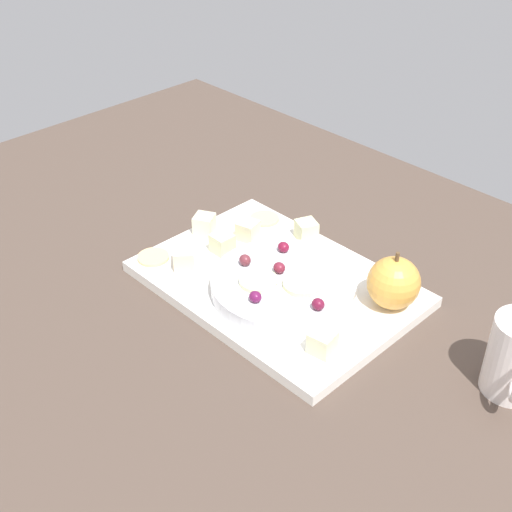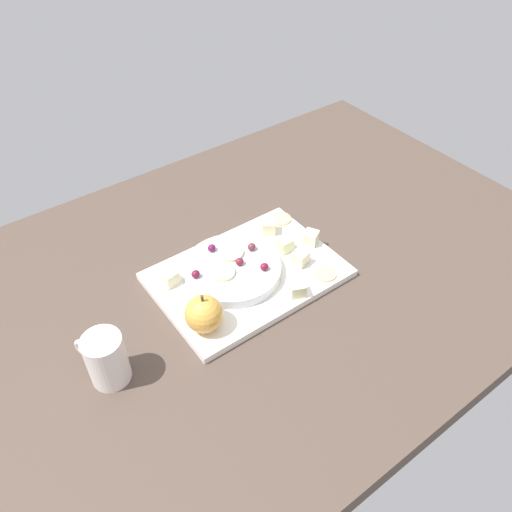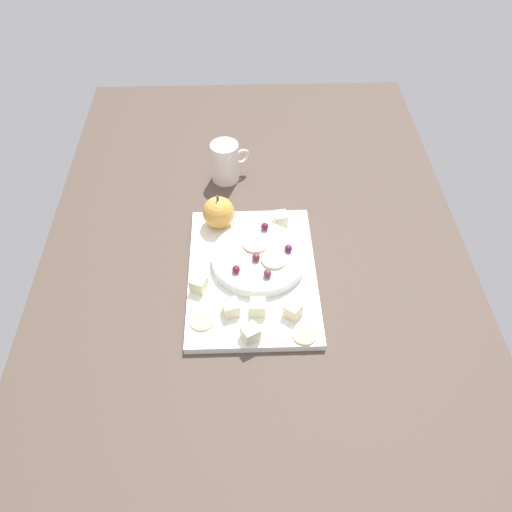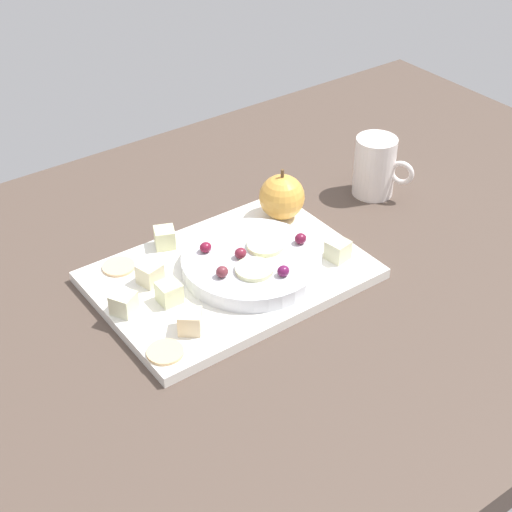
{
  "view_description": "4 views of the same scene",
  "coord_description": "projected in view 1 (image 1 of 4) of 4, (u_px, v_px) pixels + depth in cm",
  "views": [
    {
      "loc": [
        47.96,
        -53.03,
        61.31
      ],
      "look_at": [
        -4.36,
        -2.13,
        10.73
      ],
      "focal_mm": 48.42,
      "sensor_mm": 36.0,
      "label": 1
    },
    {
      "loc": [
        37.14,
        58.86,
        76.44
      ],
      "look_at": [
        -4.45,
        2.27,
        10.83
      ],
      "focal_mm": 35.76,
      "sensor_mm": 36.0,
      "label": 2
    },
    {
      "loc": [
        -74.54,
        2.35,
        86.04
      ],
      "look_at": [
        -1.14,
        -0.03,
        8.11
      ],
      "focal_mm": 38.11,
      "sensor_mm": 36.0,
      "label": 3
    },
    {
      "loc": [
        -50.29,
        -69.44,
        69.27
      ],
      "look_at": [
        -0.76,
        -1.54,
        8.71
      ],
      "focal_mm": 54.7,
      "sensor_mm": 36.0,
      "label": 4
    }
  ],
  "objects": [
    {
      "name": "grape_0",
      "position": [
        254.0,
        296.0,
        0.85
      ],
      "size": [
        1.67,
        1.5,
        1.45
      ],
      "primitive_type": "ellipsoid",
      "color": "#601644",
      "rests_on": "serving_dish"
    },
    {
      "name": "table",
      "position": [
        290.0,
        315.0,
        0.92
      ],
      "size": [
        143.42,
        88.44,
        4.51
      ],
      "primitive_type": "cube",
      "color": "#4C3D34",
      "rests_on": "ground"
    },
    {
      "name": "cheese_cube_3",
      "position": [
        184.0,
        259.0,
        0.94
      ],
      "size": [
        3.92,
        3.92,
        2.79
      ],
      "primitive_type": "cube",
      "rotation": [
        0.0,
        0.0,
        0.9
      ],
      "color": "beige",
      "rests_on": "platter"
    },
    {
      "name": "grape_3",
      "position": [
        283.0,
        247.0,
        0.94
      ],
      "size": [
        1.67,
        1.5,
        1.41
      ],
      "primitive_type": "ellipsoid",
      "color": "maroon",
      "rests_on": "serving_dish"
    },
    {
      "name": "platter",
      "position": [
        277.0,
        284.0,
        0.93
      ],
      "size": [
        35.63,
        25.06,
        1.5
      ],
      "primitive_type": "cube",
      "color": "white",
      "rests_on": "table"
    },
    {
      "name": "apple_slice_0",
      "position": [
        304.0,
        283.0,
        0.88
      ],
      "size": [
        5.03,
        5.03,
        0.6
      ],
      "primitive_type": "cylinder",
      "color": "beige",
      "rests_on": "serving_dish"
    },
    {
      "name": "serving_dish",
      "position": [
        283.0,
        285.0,
        0.9
      ],
      "size": [
        18.92,
        18.92,
        2.16
      ],
      "primitive_type": "cylinder",
      "color": "silver",
      "rests_on": "platter"
    },
    {
      "name": "cheese_cube_1",
      "position": [
        306.0,
        230.0,
        1.0
      ],
      "size": [
        3.66,
        3.66,
        2.79
      ],
      "primitive_type": "cube",
      "rotation": [
        0.0,
        0.0,
        1.17
      ],
      "color": "beige",
      "rests_on": "platter"
    },
    {
      "name": "cheese_cube_0",
      "position": [
        223.0,
        243.0,
        0.97
      ],
      "size": [
        2.82,
        2.82,
        2.79
      ],
      "primitive_type": "cube",
      "rotation": [
        0.0,
        0.0,
        1.56
      ],
      "color": "beige",
      "rests_on": "platter"
    },
    {
      "name": "cheese_cube_2",
      "position": [
        322.0,
        342.0,
        0.8
      ],
      "size": [
        3.2,
        3.2,
        2.79
      ],
      "primitive_type": "cube",
      "rotation": [
        0.0,
        0.0,
        0.16
      ],
      "color": "beige",
      "rests_on": "platter"
    },
    {
      "name": "cheese_cube_5",
      "position": [
        204.0,
        224.0,
        1.01
      ],
      "size": [
        3.79,
        3.79,
        2.79
      ],
      "primitive_type": "cube",
      "rotation": [
        0.0,
        0.0,
        0.5
      ],
      "color": "beige",
      "rests_on": "platter"
    },
    {
      "name": "apple_stem",
      "position": [
        397.0,
        257.0,
        0.84
      ],
      "size": [
        0.5,
        0.5,
        1.2
      ],
      "primitive_type": "cylinder",
      "color": "brown",
      "rests_on": "apple_whole"
    },
    {
      "name": "cracker_1",
      "position": [
        153.0,
        257.0,
        0.97
      ],
      "size": [
        4.46,
        4.46,
        0.4
      ],
      "primitive_type": "cylinder",
      "color": "#E4BC83",
      "rests_on": "platter"
    },
    {
      "name": "grape_1",
      "position": [
        281.0,
        267.0,
        0.9
      ],
      "size": [
        1.67,
        1.5,
        1.48
      ],
      "primitive_type": "ellipsoid",
      "color": "maroon",
      "rests_on": "serving_dish"
    },
    {
      "name": "grape_2",
      "position": [
        318.0,
        304.0,
        0.84
      ],
      "size": [
        1.67,
        1.5,
        1.52
      ],
      "primitive_type": "ellipsoid",
      "color": "maroon",
      "rests_on": "serving_dish"
    },
    {
      "name": "apple_whole",
      "position": [
        394.0,
        283.0,
        0.86
      ],
      "size": [
        6.77,
        6.77,
        6.77
      ],
      "primitive_type": "sphere",
      "color": "gold",
      "rests_on": "platter"
    },
    {
      "name": "grape_4",
      "position": [
        245.0,
        260.0,
        0.91
      ],
      "size": [
        1.67,
        1.5,
        1.55
      ],
      "primitive_type": "ellipsoid",
      "color": "maroon",
      "rests_on": "serving_dish"
    },
    {
      "name": "apple_slice_1",
      "position": [
        258.0,
        281.0,
        0.88
      ],
      "size": [
        5.03,
        5.03,
        0.6
      ],
      "primitive_type": "cylinder",
      "color": "beige",
      "rests_on": "serving_dish"
    },
    {
      "name": "cracker_0",
      "position": [
        264.0,
        219.0,
        1.05
      ],
      "size": [
        4.46,
        4.46,
        0.4
      ],
      "primitive_type": "cylinder",
      "color": "#E2B685",
      "rests_on": "platter"
    },
    {
      "name": "cheese_cube_4",
      "position": [
        248.0,
        230.0,
        1.0
      ],
      "size": [
        3.4,
        3.4,
        2.79
      ],
      "primitive_type": "cube",
      "rotation": [
        0.0,
        0.0,
        0.25
      ],
      "color": "beige",
      "rests_on": "platter"
    }
  ]
}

